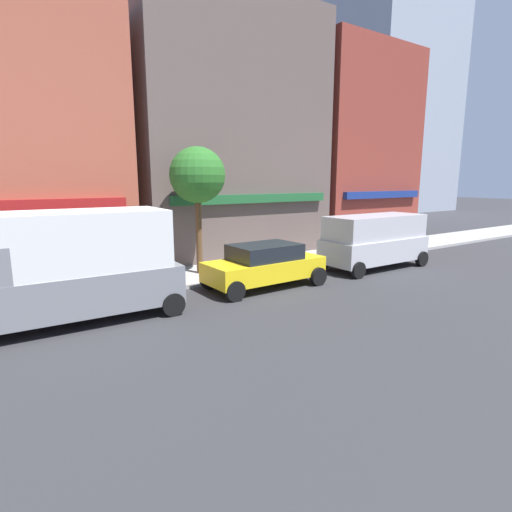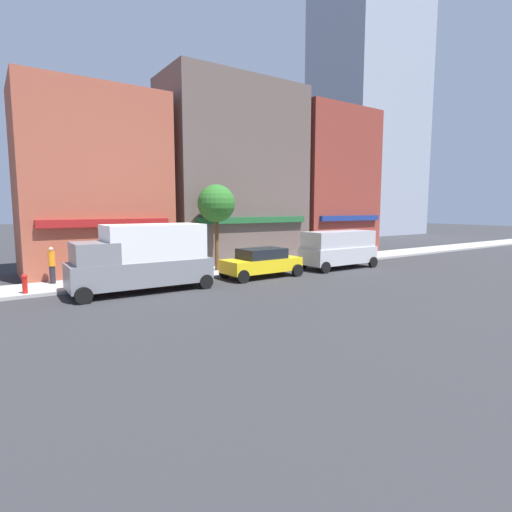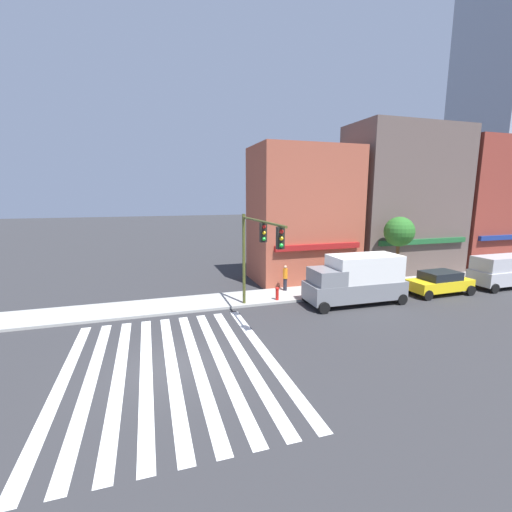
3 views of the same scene
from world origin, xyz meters
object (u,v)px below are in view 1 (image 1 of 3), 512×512
object	(u,v)px
sedan_yellow	(265,265)
pedestrian_green_top	(53,263)
van_silver	(375,239)
pedestrian_blue_shirt	(44,266)
box_truck_grey	(64,266)
street_tree	(197,176)

from	to	relation	value
sedan_yellow	pedestrian_green_top	bearing A→B (deg)	151.00
van_silver	pedestrian_blue_shirt	size ratio (longest dim) A/B	2.82
box_truck_grey	street_tree	size ratio (longest dim) A/B	1.25
van_silver	sedan_yellow	bearing A→B (deg)	179.99
street_tree	box_truck_grey	bearing A→B (deg)	-152.34
sedan_yellow	street_tree	size ratio (longest dim) A/B	0.89
pedestrian_blue_shirt	street_tree	world-z (taller)	street_tree
pedestrian_blue_shirt	street_tree	size ratio (longest dim) A/B	0.36
pedestrian_green_top	street_tree	size ratio (longest dim) A/B	0.36
pedestrian_blue_shirt	pedestrian_green_top	size ratio (longest dim) A/B	1.00
street_tree	sedan_yellow	bearing A→B (deg)	-66.02
pedestrian_green_top	sedan_yellow	bearing A→B (deg)	-114.82
pedestrian_blue_shirt	pedestrian_green_top	bearing A→B (deg)	-148.10
sedan_yellow	pedestrian_blue_shirt	size ratio (longest dim) A/B	2.51
box_truck_grey	van_silver	distance (m)	12.51
box_truck_grey	van_silver	bearing A→B (deg)	1.29
pedestrian_blue_shirt	sedan_yellow	bearing A→B (deg)	137.62
sedan_yellow	pedestrian_green_top	xyz separation A→B (m)	(-6.48, 3.37, 0.23)
pedestrian_blue_shirt	box_truck_grey	bearing A→B (deg)	75.13
sedan_yellow	street_tree	xyz separation A→B (m)	(-1.25, 2.80, 3.16)
pedestrian_blue_shirt	pedestrian_green_top	world-z (taller)	same
sedan_yellow	street_tree	bearing A→B (deg)	112.48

